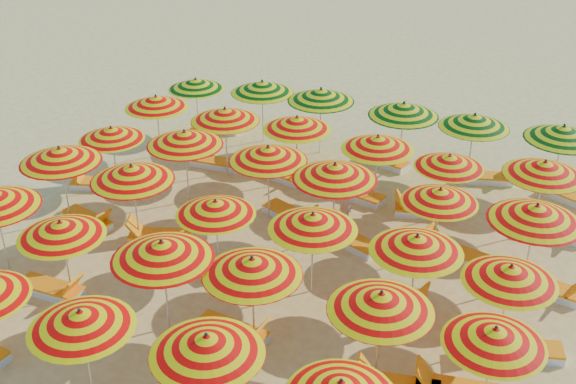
% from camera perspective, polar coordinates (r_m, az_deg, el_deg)
% --- Properties ---
extents(ground, '(120.00, 120.00, 0.00)m').
position_cam_1_polar(ground, '(19.60, -0.60, -4.75)').
color(ground, '#F5D16D').
rests_on(ground, ground).
extents(umbrella_2, '(2.40, 2.40, 2.23)m').
position_cam_1_polar(umbrella_2, '(14.66, -16.06, -9.66)').
color(umbrella_2, silver).
rests_on(umbrella_2, ground).
extents(umbrella_3, '(2.50, 2.50, 2.30)m').
position_cam_1_polar(umbrella_3, '(13.53, -6.43, -11.90)').
color(umbrella_3, silver).
rests_on(umbrella_3, ground).
extents(umbrella_7, '(2.12, 2.12, 2.20)m').
position_cam_1_polar(umbrella_7, '(17.71, -17.51, -2.81)').
color(umbrella_7, silver).
rests_on(umbrella_7, ground).
extents(umbrella_8, '(2.38, 2.38, 2.43)m').
position_cam_1_polar(umbrella_8, '(16.00, -9.93, -4.56)').
color(umbrella_8, silver).
rests_on(umbrella_8, ground).
extents(umbrella_9, '(2.92, 2.92, 2.33)m').
position_cam_1_polar(umbrella_9, '(15.42, -2.86, -5.91)').
color(umbrella_9, silver).
rests_on(umbrella_9, ground).
extents(umbrella_10, '(2.62, 2.62, 2.31)m').
position_cam_1_polar(umbrella_10, '(14.55, 7.36, -8.59)').
color(umbrella_10, silver).
rests_on(umbrella_10, ground).
extents(umbrella_11, '(2.21, 2.21, 2.13)m').
position_cam_1_polar(umbrella_11, '(14.40, 16.03, -10.91)').
color(umbrella_11, silver).
rests_on(umbrella_11, ground).
extents(umbrella_12, '(2.54, 2.54, 2.41)m').
position_cam_1_polar(umbrella_12, '(20.96, -17.58, 2.80)').
color(umbrella_12, silver).
rests_on(umbrella_12, ground).
extents(umbrella_13, '(2.81, 2.81, 2.39)m').
position_cam_1_polar(umbrella_13, '(19.48, -12.24, 1.46)').
color(umbrella_13, silver).
rests_on(umbrella_13, ground).
extents(umbrella_14, '(2.52, 2.52, 2.14)m').
position_cam_1_polar(umbrella_14, '(17.97, -5.75, -1.23)').
color(umbrella_14, silver).
rests_on(umbrella_14, ground).
extents(umbrella_15, '(2.21, 2.21, 2.30)m').
position_cam_1_polar(umbrella_15, '(17.03, 1.98, -2.35)').
color(umbrella_15, silver).
rests_on(umbrella_15, ground).
extents(umbrella_16, '(2.60, 2.60, 2.28)m').
position_cam_1_polar(umbrella_16, '(16.48, 10.14, -4.04)').
color(umbrella_16, silver).
rests_on(umbrella_16, ground).
extents(umbrella_17, '(2.46, 2.46, 2.18)m').
position_cam_1_polar(umbrella_17, '(16.11, 17.16, -6.21)').
color(umbrella_17, silver).
rests_on(umbrella_17, ground).
extents(umbrella_18, '(2.21, 2.21, 2.13)m').
position_cam_1_polar(umbrella_18, '(22.58, -13.78, 4.52)').
color(umbrella_18, silver).
rests_on(umbrella_18, ground).
extents(umbrella_19, '(2.75, 2.75, 2.39)m').
position_cam_1_polar(umbrella_19, '(21.26, -8.17, 4.22)').
color(umbrella_19, silver).
rests_on(umbrella_19, ground).
extents(umbrella_20, '(2.80, 2.80, 2.37)m').
position_cam_1_polar(umbrella_20, '(20.14, -1.59, 3.03)').
color(umbrella_20, silver).
rests_on(umbrella_20, ground).
extents(umbrella_21, '(2.51, 2.51, 2.43)m').
position_cam_1_polar(umbrella_21, '(19.09, 3.72, 1.62)').
color(umbrella_21, silver).
rests_on(umbrella_21, ground).
extents(umbrella_22, '(2.57, 2.57, 2.12)m').
position_cam_1_polar(umbrella_22, '(18.85, 11.92, -0.28)').
color(umbrella_22, silver).
rests_on(umbrella_22, ground).
extents(umbrella_23, '(2.55, 2.55, 2.42)m').
position_cam_1_polar(umbrella_23, '(18.12, 19.02, -1.61)').
color(umbrella_23, silver).
rests_on(umbrella_23, ground).
extents(umbrella_24, '(2.54, 2.54, 2.24)m').
position_cam_1_polar(umbrella_24, '(24.45, -10.38, 7.02)').
color(umbrella_24, silver).
rests_on(umbrella_24, ground).
extents(umbrella_25, '(2.88, 2.88, 2.33)m').
position_cam_1_polar(umbrella_25, '(22.90, -5.00, 6.10)').
color(umbrella_25, silver).
rests_on(umbrella_25, ground).
extents(umbrella_26, '(2.36, 2.36, 2.29)m').
position_cam_1_polar(umbrella_26, '(22.29, 0.71, 5.45)').
color(umbrella_26, silver).
rests_on(umbrella_26, ground).
extents(umbrella_27, '(2.58, 2.58, 2.28)m').
position_cam_1_polar(umbrella_27, '(21.15, 7.10, 3.87)').
color(umbrella_27, silver).
rests_on(umbrella_27, ground).
extents(umbrella_28, '(2.50, 2.50, 2.09)m').
position_cam_1_polar(umbrella_28, '(20.77, 12.63, 2.38)').
color(umbrella_28, silver).
rests_on(umbrella_28, ground).
extents(umbrella_29, '(2.81, 2.81, 2.33)m').
position_cam_1_polar(umbrella_29, '(20.59, 19.60, 1.76)').
color(umbrella_29, silver).
rests_on(umbrella_29, ground).
extents(umbrella_30, '(2.62, 2.62, 2.11)m').
position_cam_1_polar(umbrella_30, '(26.20, -7.31, 8.47)').
color(umbrella_30, silver).
rests_on(umbrella_30, ground).
extents(umbrella_31, '(2.59, 2.59, 2.32)m').
position_cam_1_polar(umbrella_31, '(25.17, -2.05, 8.29)').
color(umbrella_31, silver).
rests_on(umbrella_31, ground).
extents(umbrella_32, '(2.77, 2.77, 2.39)m').
position_cam_1_polar(umbrella_32, '(24.29, 2.62, 7.66)').
color(umbrella_32, silver).
rests_on(umbrella_32, ground).
extents(umbrella_33, '(2.92, 2.92, 2.40)m').
position_cam_1_polar(umbrella_33, '(23.36, 9.12, 6.46)').
color(umbrella_33, silver).
rests_on(umbrella_33, ground).
extents(umbrella_34, '(2.55, 2.55, 2.33)m').
position_cam_1_polar(umbrella_34, '(23.09, 14.51, 5.45)').
color(umbrella_34, silver).
rests_on(umbrella_34, ground).
extents(umbrella_35, '(2.28, 2.28, 2.40)m').
position_cam_1_polar(umbrella_35, '(22.89, 20.91, 4.40)').
color(umbrella_35, silver).
rests_on(umbrella_35, ground).
extents(lounger_4, '(1.75, 0.63, 0.69)m').
position_cam_1_polar(lounger_4, '(18.88, -18.14, -7.28)').
color(lounger_4, white).
rests_on(lounger_4, ground).
extents(lounger_5, '(1.78, 0.73, 0.69)m').
position_cam_1_polar(lounger_5, '(16.73, -4.32, -10.92)').
color(lounger_5, white).
rests_on(lounger_5, ground).
extents(lounger_8, '(1.82, 0.99, 0.69)m').
position_cam_1_polar(lounger_8, '(21.51, -15.56, -2.15)').
color(lounger_8, white).
rests_on(lounger_8, ground).
extents(lounger_9, '(1.82, 1.18, 0.69)m').
position_cam_1_polar(lounger_9, '(20.30, -10.18, -3.45)').
color(lounger_9, white).
rests_on(lounger_9, ground).
extents(lounger_10, '(1.82, 1.19, 0.69)m').
position_cam_1_polar(lounger_10, '(19.11, -7.13, -5.42)').
color(lounger_10, white).
rests_on(lounger_10, ground).
extents(lounger_11, '(1.77, 0.70, 0.69)m').
position_cam_1_polar(lounger_11, '(17.81, 8.26, -8.36)').
color(lounger_11, white).
rests_on(lounger_11, ground).
extents(lounger_12, '(1.83, 1.05, 0.69)m').
position_cam_1_polar(lounger_12, '(17.00, 17.91, -11.76)').
color(lounger_12, white).
rests_on(lounger_12, ground).
extents(lounger_13, '(1.83, 1.16, 0.69)m').
position_cam_1_polar(lounger_13, '(23.48, -14.82, 0.68)').
color(lounger_13, white).
rests_on(lounger_13, ground).
extents(lounger_14, '(1.83, 1.14, 0.69)m').
position_cam_1_polar(lounger_14, '(21.00, 0.21, -1.78)').
color(lounger_14, white).
rests_on(lounger_14, ground).
extents(lounger_15, '(1.82, 1.17, 0.69)m').
position_cam_1_polar(lounger_15, '(19.90, 4.88, -3.78)').
color(lounger_15, white).
rests_on(lounger_15, ground).
extents(lounger_16, '(1.81, 0.92, 0.69)m').
position_cam_1_polar(lounger_16, '(19.82, 12.99, -4.64)').
color(lounger_16, white).
rests_on(lounger_16, ground).
extents(lounger_17, '(1.81, 0.92, 0.69)m').
position_cam_1_polar(lounger_17, '(19.12, 19.85, -7.12)').
color(lounger_17, white).
rests_on(lounger_17, ground).
extents(lounger_18, '(1.77, 0.72, 0.69)m').
position_cam_1_polar(lounger_18, '(24.14, -5.78, 2.34)').
color(lounger_18, white).
rests_on(lounger_18, ground).
extents(lounger_19, '(1.82, 0.97, 0.69)m').
position_cam_1_polar(lounger_19, '(23.23, -0.50, 1.38)').
color(lounger_19, white).
rests_on(lounger_19, ground).
extents(lounger_20, '(1.81, 0.91, 0.69)m').
position_cam_1_polar(lounger_20, '(22.19, 5.40, -0.14)').
color(lounger_20, white).
rests_on(lounger_20, ground).
extents(lounger_21, '(1.83, 1.04, 0.69)m').
position_cam_1_polar(lounger_21, '(21.57, 10.57, -1.43)').
color(lounger_21, white).
rests_on(lounger_21, ground).
extents(lounger_22, '(1.76, 0.67, 0.69)m').
position_cam_1_polar(lounger_22, '(21.45, 20.36, -3.08)').
color(lounger_22, white).
rests_on(lounger_22, ground).
extents(lounger_23, '(1.83, 1.13, 0.69)m').
position_cam_1_polar(lounger_23, '(26.71, -5.74, 5.02)').
color(lounger_23, white).
rests_on(lounger_23, ground).
extents(lounger_24, '(1.83, 1.05, 0.69)m').
position_cam_1_polar(lounger_24, '(24.34, 7.68, 2.45)').
color(lounger_24, white).
rests_on(lounger_24, ground).
extents(lounger_25, '(1.83, 1.05, 0.69)m').
position_cam_1_polar(lounger_25, '(23.90, 15.41, 1.10)').
color(lounger_25, white).
rests_on(lounger_25, ground).
extents(lounger_26, '(1.82, 1.23, 0.69)m').
position_cam_1_polar(lounger_26, '(23.54, 21.47, -0.38)').
color(lounger_26, white).
rests_on(lounger_26, ground).
extents(beachgoer_a, '(0.42, 0.60, 1.55)m').
position_cam_1_polar(beachgoer_a, '(20.64, 4.53, -0.48)').
color(beachgoer_a, '#DFA97D').
rests_on(beachgoer_a, ground).
extents(beachgoer_b, '(0.67, 0.78, 1.38)m').
position_cam_1_polar(beachgoer_b, '(16.51, 7.01, -9.30)').
color(beachgoer_b, tan).
rests_on(beachgoer_b, ground).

